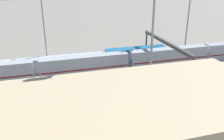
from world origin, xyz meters
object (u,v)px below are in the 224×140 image
Objects in this scene: train_on_track_1 at (85,65)px; signal_gantry at (166,46)px; train_on_track_4 at (163,81)px; train_on_track_0 at (55,63)px; light_mast_1 at (154,1)px; light_mast_2 at (42,2)px.

signal_gantry is (-20.28, 5.00, 4.84)m from train_on_track_1.
train_on_track_4 reaches higher than train_on_track_0.
signal_gantry reaches higher than train_on_track_0.
light_mast_1 is 31.97m from light_mast_2.
train_on_track_0 is 29.67m from signal_gantry.
light_mast_1 reaches higher than light_mast_2.
light_mast_1 is 1.31× the size of signal_gantry.
train_on_track_0 is at bearing -20.03° from signal_gantry.
train_on_track_1 is 4.79× the size of signal_gantry.
light_mast_1 is 1.16× the size of light_mast_2.
light_mast_2 is at bearing -42.74° from train_on_track_4.
signal_gantry is at bearing -127.71° from light_mast_1.
light_mast_2 is (9.10, -7.10, 15.39)m from train_on_track_1.
train_on_track_1 is 27.53m from light_mast_1.
light_mast_2 reaches higher than train_on_track_4.
signal_gantry reaches higher than train_on_track_4.
train_on_track_4 is at bearing 134.65° from train_on_track_1.
signal_gantry is (-29.38, 12.10, -10.55)m from light_mast_2.
train_on_track_0 is at bearing -42.32° from train_on_track_4.
light_mast_2 is at bearing -53.69° from light_mast_1.
signal_gantry is at bearing 159.97° from train_on_track_0.
light_mast_2 reaches higher than train_on_track_1.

